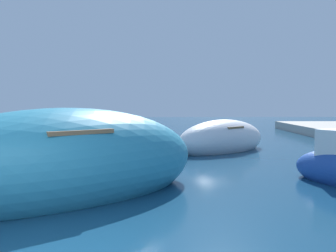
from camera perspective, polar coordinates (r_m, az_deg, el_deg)
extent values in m
ellipsoid|color=teal|center=(7.80, -16.30, -5.98)|extent=(6.70, 5.80, 2.39)
cube|color=brown|center=(7.71, -16.41, -0.44)|extent=(2.25, 2.46, 0.08)
ellipsoid|color=#B21E1E|center=(18.14, -11.69, -1.45)|extent=(3.45, 1.69, 1.03)
cube|color=brown|center=(18.11, -11.70, -0.35)|extent=(0.81, 1.02, 0.08)
ellipsoid|color=white|center=(14.46, 8.66, -2.17)|extent=(4.60, 4.23, 1.61)
cube|color=brown|center=(14.41, 8.68, -0.10)|extent=(1.60, 1.67, 0.08)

